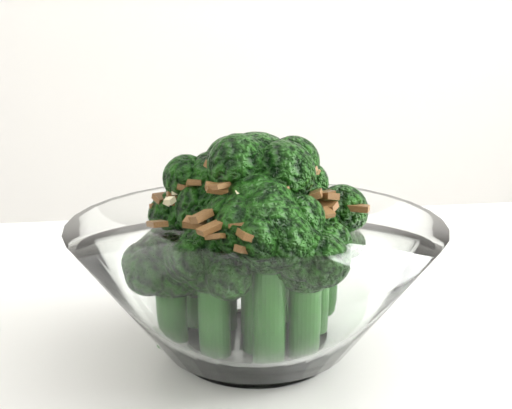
{
  "coord_description": "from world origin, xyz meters",
  "views": [
    {
      "loc": [
        0.05,
        -0.38,
        0.95
      ],
      "look_at": [
        0.07,
        0.03,
        0.84
      ],
      "focal_mm": 55.0,
      "sensor_mm": 36.0,
      "label": 1
    }
  ],
  "objects": [
    {
      "name": "broccoli_dish",
      "position": [
        0.07,
        0.03,
        0.8
      ],
      "size": [
        0.21,
        0.21,
        0.13
      ],
      "color": "white",
      "rests_on": "table"
    }
  ]
}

